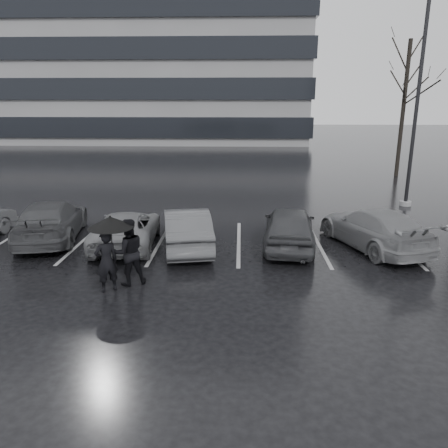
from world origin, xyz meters
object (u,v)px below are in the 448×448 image
object	(u,v)px
tree_north	(403,110)
pedestrian_left	(106,261)
lamp_post	(416,110)
car_main	(289,227)
car_west_c	(51,220)
car_west_a	(187,228)
car_east	(374,228)
car_west_b	(127,229)
pedestrian_right	(128,252)

from	to	relation	value
tree_north	pedestrian_left	bearing A→B (deg)	-126.46
lamp_post	car_main	bearing A→B (deg)	-134.51
car_west_c	tree_north	size ratio (longest dim) A/B	0.57
car_west_c	lamp_post	world-z (taller)	lamp_post
tree_north	car_west_a	bearing A→B (deg)	-128.77
car_east	car_west_b	bearing A→B (deg)	-18.89
pedestrian_right	tree_north	bearing A→B (deg)	-152.29
pedestrian_left	pedestrian_right	xyz separation A→B (m)	(0.46, 0.48, 0.09)
car_west_c	lamp_post	bearing A→B (deg)	-169.26
lamp_post	car_west_b	bearing A→B (deg)	-151.71
car_east	car_main	bearing A→B (deg)	-18.40
car_west_b	car_west_c	distance (m)	2.95
car_west_a	car_east	distance (m)	6.35
car_west_c	car_east	world-z (taller)	car_west_c
pedestrian_right	tree_north	world-z (taller)	tree_north
car_west_a	pedestrian_right	bearing A→B (deg)	57.95
car_east	tree_north	xyz separation A→B (m)	(5.82, 14.85, 3.57)
tree_north	car_east	bearing A→B (deg)	-111.41
car_west_a	tree_north	world-z (taller)	tree_north
lamp_post	tree_north	size ratio (longest dim) A/B	1.14
car_east	tree_north	distance (m)	16.35
car_main	car_west_b	size ratio (longest dim) A/B	0.97
car_east	lamp_post	size ratio (longest dim) A/B	0.48
lamp_post	car_west_c	bearing A→B (deg)	-158.55
car_west_c	pedestrian_right	distance (m)	5.43
car_main	tree_north	size ratio (longest dim) A/B	0.49
car_main	pedestrian_left	size ratio (longest dim) A/B	2.52
car_east	tree_north	world-z (taller)	tree_north
car_main	car_east	distance (m)	2.85
car_main	pedestrian_right	world-z (taller)	pedestrian_right
car_main	lamp_post	world-z (taller)	lamp_post
car_west_b	pedestrian_left	world-z (taller)	pedestrian_left
car_west_c	pedestrian_left	xyz separation A→B (m)	(3.34, -4.36, 0.13)
car_main	car_west_b	bearing A→B (deg)	6.35
car_main	lamp_post	distance (m)	9.64
pedestrian_left	lamp_post	size ratio (longest dim) A/B	0.17
car_main	pedestrian_right	distance (m)	5.76
car_west_a	lamp_post	size ratio (longest dim) A/B	0.43
car_west_c	car_east	xyz separation A→B (m)	(11.34, -0.50, -0.02)
car_west_a	car_east	bearing A→B (deg)	171.91
car_west_c	pedestrian_left	world-z (taller)	pedestrian_left
car_west_a	pedestrian_left	xyz separation A→B (m)	(-1.66, -3.57, 0.14)
car_west_b	car_east	size ratio (longest dim) A/B	0.91
car_west_a	car_west_b	bearing A→B (deg)	-16.45
pedestrian_left	car_east	bearing A→B (deg)	170.17
car_west_c	lamp_post	distance (m)	16.25
pedestrian_right	lamp_post	world-z (taller)	lamp_post
car_main	car_west_a	bearing A→B (deg)	10.00
lamp_post	tree_north	xyz separation A→B (m)	(2.45, 8.57, -0.20)
car_west_b	lamp_post	xyz separation A→B (m)	(11.82, 6.36, 3.86)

